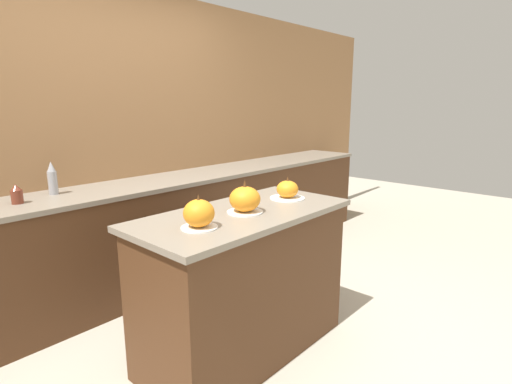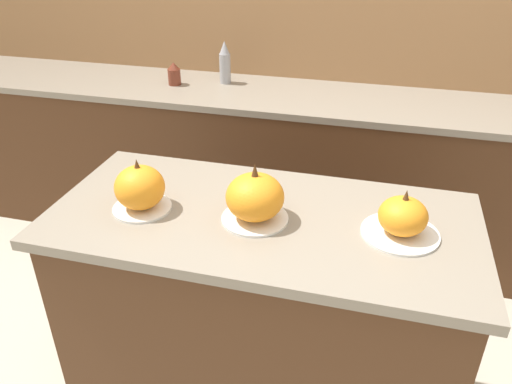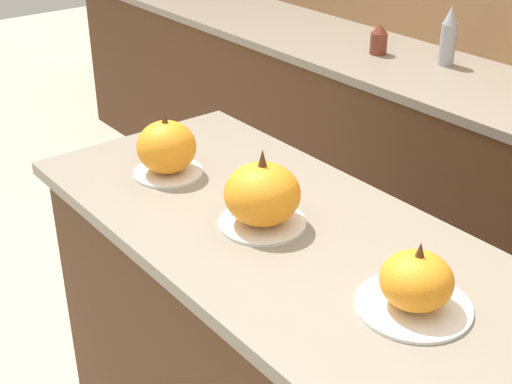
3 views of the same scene
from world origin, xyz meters
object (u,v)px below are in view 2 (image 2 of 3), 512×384
at_px(bottle_tall, 225,63).
at_px(bottle_short, 174,74).
at_px(pumpkin_cake_left, 140,189).
at_px(pumpkin_cake_center, 255,198).
at_px(pumpkin_cake_right, 402,219).

distance_m(bottle_tall, bottle_short, 0.29).
relative_size(pumpkin_cake_left, pumpkin_cake_center, 0.90).
xyz_separation_m(pumpkin_cake_right, bottle_tall, (-0.99, 1.34, 0.05)).
height_order(bottle_tall, bottle_short, bottle_tall).
relative_size(pumpkin_cake_center, pumpkin_cake_right, 0.91).
height_order(pumpkin_cake_center, bottle_short, pumpkin_cake_center).
xyz_separation_m(pumpkin_cake_right, bottle_short, (-1.26, 1.24, -0.00)).
bearing_deg(bottle_short, pumpkin_cake_right, -44.53).
bearing_deg(pumpkin_cake_right, bottle_short, 135.47).
height_order(pumpkin_cake_left, pumpkin_cake_right, pumpkin_cake_left).
bearing_deg(pumpkin_cake_center, pumpkin_cake_left, -175.05).
height_order(pumpkin_cake_right, bottle_short, pumpkin_cake_right).
distance_m(pumpkin_cake_right, bottle_short, 1.76).
bearing_deg(pumpkin_cake_center, bottle_short, 122.60).
distance_m(pumpkin_cake_left, pumpkin_cake_right, 0.82).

